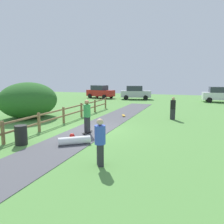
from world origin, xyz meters
name	(u,v)px	position (x,y,z in m)	size (l,w,h in m)	color
ground_plane	(90,130)	(0.00, 0.00, 0.00)	(60.00, 60.00, 0.00)	#568E42
asphalt_path	(90,130)	(0.00, 0.00, 0.01)	(2.40, 28.00, 0.02)	#515156
wooden_fence	(52,117)	(-2.60, 0.00, 0.67)	(0.12, 18.12, 1.10)	olive
bush_large	(29,100)	(-6.18, 2.14, 1.36)	(3.95, 4.75, 2.72)	#286023
trash_bin	(21,135)	(-1.80, -3.59, 0.45)	(0.56, 0.56, 0.90)	black
skater_riding	(87,115)	(0.17, -0.73, 1.05)	(0.41, 0.81, 1.85)	black
skater_fallen	(74,140)	(0.48, -2.73, 0.20)	(1.38, 1.39, 0.36)	white
skateboard_loose	(124,115)	(0.45, 5.18, 0.09)	(0.49, 0.82, 0.08)	#BF8C19
bystander_blue	(100,140)	(2.58, -4.62, 0.92)	(0.52, 0.52, 1.68)	#2D2D33
bystander_black	(173,107)	(4.23, 5.17, 0.92)	(0.54, 0.54, 1.67)	#2D2D33
parked_car_red	(100,92)	(-7.53, 19.31, 0.96)	(4.49, 2.77, 1.92)	red
parked_car_silver	(135,93)	(-2.07, 19.28, 0.96)	(4.49, 2.74, 1.92)	#B7B7BC
parked_car_white	(220,95)	(8.82, 19.29, 0.96)	(4.32, 2.26, 1.92)	silver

